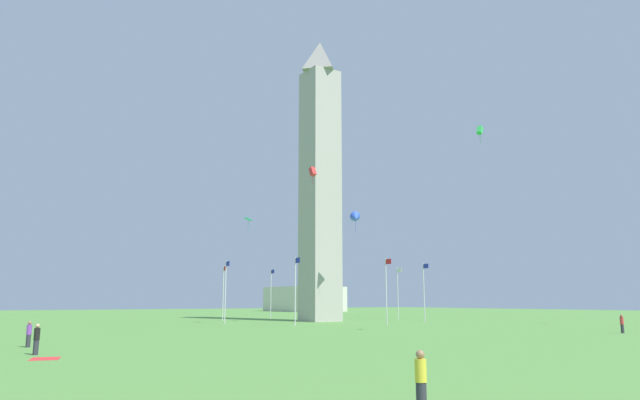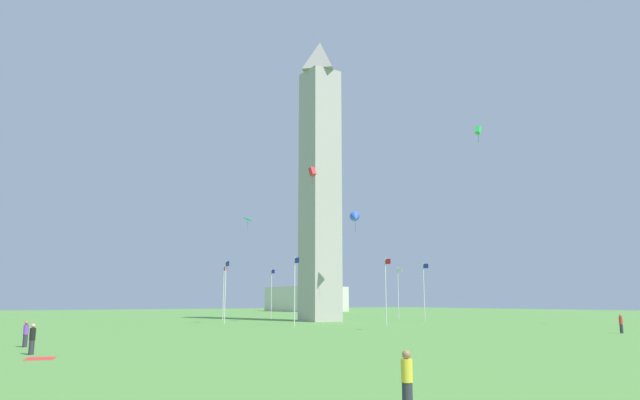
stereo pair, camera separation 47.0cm
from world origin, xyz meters
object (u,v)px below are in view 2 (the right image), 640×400
object	(u,v)px
flagpole_nw	(295,288)
person_yellow_shirt	(407,382)
person_purple_shirt	(26,334)
flagpole_sw	(224,290)
kite_green_box	(478,130)
kite_red_box	(312,172)
kite_blue_delta	(355,218)
picnic_blanket_near_first_person	(40,359)
obelisk_monument	(320,176)
flagpole_w	(225,289)
person_black_shirt	(32,339)
flagpole_s	(271,291)
kite_cyan_diamond	(248,220)
flagpole_ne	(424,290)
flagpole_n	(386,288)
flagpole_se	(338,291)
flagpole_e	(398,291)
distant_building	(306,299)

from	to	relation	value
flagpole_nw	person_yellow_shirt	xyz separation A→B (m)	(47.63, -24.63, -3.69)
person_purple_shirt	flagpole_sw	bearing A→B (deg)	18.45
person_purple_shirt	kite_green_box	size ratio (longest dim) A/B	1.03
flagpole_sw	kite_red_box	size ratio (longest dim) A/B	3.31
kite_blue_delta	picnic_blanket_near_first_person	world-z (taller)	kite_blue_delta
obelisk_monument	flagpole_w	size ratio (longest dim) A/B	5.25
person_black_shirt	kite_green_box	world-z (taller)	kite_green_box
kite_blue_delta	flagpole_nw	bearing A→B (deg)	-80.50
flagpole_s	kite_cyan_diamond	distance (m)	24.06
picnic_blanket_near_first_person	kite_red_box	bearing A→B (deg)	130.32
flagpole_sw	flagpole_nw	world-z (taller)	same
flagpole_ne	picnic_blanket_near_first_person	bearing A→B (deg)	-63.32
flagpole_n	kite_blue_delta	size ratio (longest dim) A/B	2.88
flagpole_se	kite_blue_delta	world-z (taller)	kite_blue_delta
person_purple_shirt	picnic_blanket_near_first_person	bearing A→B (deg)	-124.30
flagpole_nw	flagpole_se	bearing A→B (deg)	135.00
kite_cyan_diamond	flagpole_s	bearing A→B (deg)	143.32
person_black_shirt	kite_cyan_diamond	bearing A→B (deg)	-9.31
kite_cyan_diamond	obelisk_monument	bearing A→B (deg)	102.66
flagpole_e	flagpole_se	bearing A→B (deg)	-157.50
flagpole_nw	kite_green_box	bearing A→B (deg)	11.55
flagpole_ne	flagpole_sw	world-z (taller)	same
flagpole_n	picnic_blanket_near_first_person	size ratio (longest dim) A/B	4.57
flagpole_sw	distant_building	size ratio (longest dim) A/B	0.42
flagpole_nw	person_black_shirt	world-z (taller)	flagpole_nw
flagpole_n	person_yellow_shirt	world-z (taller)	flagpole_n
flagpole_se	kite_red_box	bearing A→B (deg)	-43.66
kite_cyan_diamond	distant_building	size ratio (longest dim) A/B	0.08
flagpole_nw	kite_green_box	size ratio (longest dim) A/B	5.08
flagpole_ne	flagpole_s	world-z (taller)	same
flagpole_e	flagpole_sw	world-z (taller)	same
flagpole_e	person_yellow_shirt	size ratio (longest dim) A/B	4.98
flagpole_e	flagpole_s	size ratio (longest dim) A/B	1.00
flagpole_e	distant_building	size ratio (longest dim) A/B	0.42
flagpole_se	kite_red_box	distance (m)	27.84
person_purple_shirt	person_yellow_shirt	bearing A→B (deg)	-111.70
flagpole_ne	flagpole_w	world-z (taller)	same
person_yellow_shirt	kite_cyan_diamond	bearing A→B (deg)	3.51
kite_red_box	person_purple_shirt	bearing A→B (deg)	-58.48
flagpole_se	person_purple_shirt	size ratio (longest dim) A/B	4.92
kite_green_box	flagpole_n	bearing A→B (deg)	165.04
person_purple_shirt	kite_cyan_diamond	bearing A→B (deg)	8.87
flagpole_s	person_purple_shirt	distance (m)	59.75
kite_red_box	flagpole_se	bearing A→B (deg)	136.34
flagpole_w	person_yellow_shirt	bearing A→B (deg)	-19.18
kite_green_box	picnic_blanket_near_first_person	distance (m)	40.58
person_black_shirt	flagpole_e	bearing A→B (deg)	-26.02
flagpole_n	kite_red_box	bearing A→B (deg)	-150.17
flagpole_n	person_purple_shirt	bearing A→B (deg)	-72.37
person_purple_shirt	person_yellow_shirt	distance (m)	30.74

